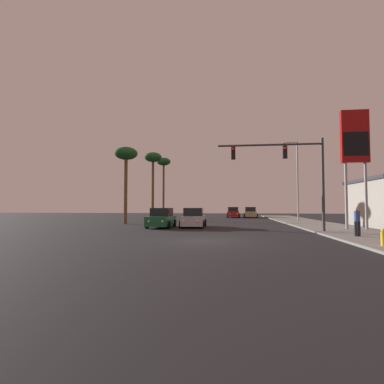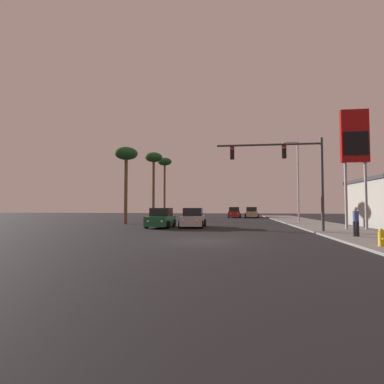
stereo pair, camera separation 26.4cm
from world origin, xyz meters
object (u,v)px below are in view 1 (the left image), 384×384
Objects in this scene: car_green at (162,219)px; gas_station_sign at (355,143)px; car_tan at (250,213)px; palm_tree_far at (164,165)px; palm_tree_near at (126,157)px; street_lamp at (296,177)px; pedestrian_on_sidewalk at (357,220)px; car_red at (233,213)px; car_silver at (193,218)px; fire_hydrant at (384,237)px; traffic_light_mast at (292,165)px; palm_tree_mid at (153,161)px.

gas_station_sign is at bearing 174.99° from car_green.
palm_tree_far reaches higher than car_tan.
gas_station_sign reaches higher than car_tan.
palm_tree_near is at bearing 162.90° from gas_station_sign.
street_lamp is 5.39× the size of pedestrian_on_sidewalk.
car_red is 31.09m from pedestrian_on_sidewalk.
car_silver is 0.48× the size of gas_station_sign.
car_silver reaches higher than fire_hydrant.
pedestrian_on_sidewalk is at bearing 99.33° from car_tan.
street_lamp reaches higher than pedestrian_on_sidewalk.
street_lamp is (4.05, -14.63, 4.36)m from car_tan.
palm_tree_near is (-15.04, 8.21, 2.20)m from traffic_light_mast.
street_lamp reaches higher than fire_hydrant.
gas_station_sign is at bearing -79.50° from street_lamp.
car_tan is 18.04m from palm_tree_mid.
pedestrian_on_sidewalk is (0.65, 4.29, 0.55)m from fire_hydrant.
fire_hydrant is (-0.86, -20.44, -4.63)m from street_lamp.
car_tan is 0.48× the size of gas_station_sign.
palm_tree_far is at bearing -73.35° from car_silver.
gas_station_sign reaches higher than car_silver.
fire_hydrant is (12.43, -11.41, -0.27)m from car_green.
car_silver is 14.16m from street_lamp.
street_lamp is at bearing 76.28° from traffic_light_mast.
palm_tree_mid is (-14.74, 18.21, 3.28)m from traffic_light_mast.
street_lamp reaches higher than car_tan.
car_green is 16.87m from fire_hydrant.
palm_tree_far reaches higher than gas_station_sign.
palm_tree_far is (-18.34, 31.67, 7.75)m from pedestrian_on_sidewalk.
gas_station_sign is 11.88m from fire_hydrant.
car_green is at bearing -145.79° from street_lamp.
street_lamp is 20.98m from fire_hydrant.
palm_tree_near is at bearing -166.14° from street_lamp.
car_red is 2.60× the size of pedestrian_on_sidewalk.
pedestrian_on_sidewalk is 37.41m from palm_tree_far.
gas_station_sign reaches higher than car_green.
car_red is 1.00× the size of car_green.
street_lamp is 18.89m from palm_tree_mid.
car_tan is 0.59× the size of traffic_light_mast.
gas_station_sign is at bearing -51.92° from palm_tree_far.
car_red is 0.47× the size of palm_tree_mid.
traffic_light_mast is 9.12m from fire_hydrant.
palm_tree_far is at bearing 120.08° from pedestrian_on_sidewalk.
car_green is at bearing 12.81° from car_silver.
fire_hydrant is at bearing 138.54° from car_green.
palm_tree_near reaches higher than car_red.
palm_tree_far is at bearing 118.71° from traffic_light_mast.
palm_tree_mid is at bearing -71.56° from car_green.
palm_tree_near is at bearing 55.80° from car_tan.
palm_tree_mid is (-4.55, 14.56, 7.25)m from car_green.
gas_station_sign is 5.39× the size of pedestrian_on_sidewalk.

